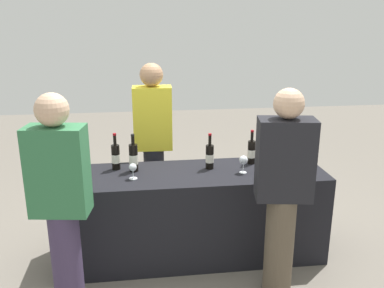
{
  "coord_description": "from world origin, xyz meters",
  "views": [
    {
      "loc": [
        -0.42,
        -3.23,
        2.02
      ],
      "look_at": [
        0.0,
        0.0,
        1.03
      ],
      "focal_mm": 38.65,
      "sensor_mm": 36.0,
      "label": 1
    }
  ],
  "objects_px": {
    "wine_bottle_1": "(134,158)",
    "server_pouring": "(153,140)",
    "wine_bottle_0": "(116,157)",
    "wine_bottle_4": "(288,152)",
    "wine_glass_1": "(243,161)",
    "wine_glass_0": "(133,168)",
    "wine_glass_2": "(265,162)",
    "wine_bottle_3": "(251,152)",
    "guest_1": "(283,189)",
    "guest_0": "(61,202)",
    "wine_bottle_2": "(210,156)"
  },
  "relations": [
    {
      "from": "wine_bottle_2",
      "to": "wine_bottle_0",
      "type": "bearing_deg",
      "value": 173.72
    },
    {
      "from": "server_pouring",
      "to": "guest_0",
      "type": "relative_size",
      "value": 1.03
    },
    {
      "from": "wine_bottle_3",
      "to": "guest_1",
      "type": "height_order",
      "value": "guest_1"
    },
    {
      "from": "wine_bottle_1",
      "to": "server_pouring",
      "type": "xyz_separation_m",
      "value": [
        0.19,
        0.53,
        -0.0
      ]
    },
    {
      "from": "wine_bottle_1",
      "to": "guest_0",
      "type": "xyz_separation_m",
      "value": [
        -0.47,
        -0.75,
        -0.03
      ]
    },
    {
      "from": "wine_bottle_4",
      "to": "wine_glass_1",
      "type": "height_order",
      "value": "wine_bottle_4"
    },
    {
      "from": "wine_glass_1",
      "to": "server_pouring",
      "type": "relative_size",
      "value": 0.09
    },
    {
      "from": "wine_bottle_1",
      "to": "wine_bottle_4",
      "type": "relative_size",
      "value": 1.01
    },
    {
      "from": "wine_glass_0",
      "to": "guest_1",
      "type": "xyz_separation_m",
      "value": [
        1.07,
        -0.52,
        -0.02
      ]
    },
    {
      "from": "wine_bottle_3",
      "to": "wine_glass_2",
      "type": "bearing_deg",
      "value": -80.87
    },
    {
      "from": "guest_0",
      "to": "wine_glass_0",
      "type": "bearing_deg",
      "value": 59.16
    },
    {
      "from": "wine_bottle_1",
      "to": "server_pouring",
      "type": "bearing_deg",
      "value": 70.51
    },
    {
      "from": "wine_bottle_0",
      "to": "wine_bottle_3",
      "type": "height_order",
      "value": "wine_bottle_0"
    },
    {
      "from": "wine_bottle_1",
      "to": "wine_glass_1",
      "type": "xyz_separation_m",
      "value": [
        0.91,
        -0.16,
        -0.01
      ]
    },
    {
      "from": "wine_glass_2",
      "to": "wine_bottle_4",
      "type": "bearing_deg",
      "value": 34.95
    },
    {
      "from": "server_pouring",
      "to": "guest_0",
      "type": "xyz_separation_m",
      "value": [
        -0.66,
        -1.28,
        -0.03
      ]
    },
    {
      "from": "guest_0",
      "to": "wine_bottle_2",
      "type": "bearing_deg",
      "value": 41.29
    },
    {
      "from": "wine_bottle_3",
      "to": "wine_bottle_2",
      "type": "bearing_deg",
      "value": -168.62
    },
    {
      "from": "wine_bottle_0",
      "to": "wine_bottle_3",
      "type": "bearing_deg",
      "value": -0.46
    },
    {
      "from": "wine_glass_0",
      "to": "wine_bottle_3",
      "type": "bearing_deg",
      "value": 12.6
    },
    {
      "from": "guest_1",
      "to": "wine_glass_0",
      "type": "bearing_deg",
      "value": 163.06
    },
    {
      "from": "wine_glass_0",
      "to": "wine_glass_2",
      "type": "height_order",
      "value": "wine_glass_2"
    },
    {
      "from": "wine_bottle_3",
      "to": "wine_bottle_4",
      "type": "bearing_deg",
      "value": -12.58
    },
    {
      "from": "wine_bottle_1",
      "to": "server_pouring",
      "type": "relative_size",
      "value": 0.2
    },
    {
      "from": "wine_bottle_2",
      "to": "guest_0",
      "type": "xyz_separation_m",
      "value": [
        -1.12,
        -0.73,
        -0.02
      ]
    },
    {
      "from": "guest_1",
      "to": "wine_bottle_4",
      "type": "bearing_deg",
      "value": 76.64
    },
    {
      "from": "wine_glass_1",
      "to": "wine_glass_2",
      "type": "xyz_separation_m",
      "value": [
        0.17,
        -0.04,
        -0.0
      ]
    },
    {
      "from": "wine_bottle_3",
      "to": "wine_glass_2",
      "type": "relative_size",
      "value": 2.1
    },
    {
      "from": "wine_glass_0",
      "to": "wine_glass_2",
      "type": "relative_size",
      "value": 0.88
    },
    {
      "from": "wine_bottle_0",
      "to": "wine_bottle_4",
      "type": "bearing_deg",
      "value": -3.02
    },
    {
      "from": "wine_bottle_0",
      "to": "guest_0",
      "type": "relative_size",
      "value": 0.2
    },
    {
      "from": "wine_glass_2",
      "to": "guest_1",
      "type": "bearing_deg",
      "value": -91.64
    },
    {
      "from": "wine_bottle_1",
      "to": "wine_bottle_0",
      "type": "bearing_deg",
      "value": 156.03
    },
    {
      "from": "wine_glass_2",
      "to": "wine_bottle_2",
      "type": "bearing_deg",
      "value": 157.29
    },
    {
      "from": "guest_0",
      "to": "wine_glass_1",
      "type": "bearing_deg",
      "value": 31.35
    },
    {
      "from": "wine_glass_0",
      "to": "server_pouring",
      "type": "xyz_separation_m",
      "value": [
        0.19,
        0.7,
        0.03
      ]
    },
    {
      "from": "wine_bottle_1",
      "to": "guest_1",
      "type": "relative_size",
      "value": 0.21
    },
    {
      "from": "wine_bottle_0",
      "to": "server_pouring",
      "type": "height_order",
      "value": "server_pouring"
    },
    {
      "from": "wine_bottle_1",
      "to": "wine_glass_0",
      "type": "bearing_deg",
      "value": -92.04
    },
    {
      "from": "wine_bottle_0",
      "to": "wine_bottle_3",
      "type": "relative_size",
      "value": 1.03
    },
    {
      "from": "wine_bottle_0",
      "to": "wine_bottle_4",
      "type": "relative_size",
      "value": 0.99
    },
    {
      "from": "wine_bottle_3",
      "to": "wine_glass_0",
      "type": "height_order",
      "value": "wine_bottle_3"
    },
    {
      "from": "wine_bottle_4",
      "to": "wine_glass_2",
      "type": "relative_size",
      "value": 2.2
    },
    {
      "from": "wine_bottle_3",
      "to": "wine_glass_2",
      "type": "height_order",
      "value": "wine_bottle_3"
    },
    {
      "from": "wine_glass_0",
      "to": "wine_bottle_2",
      "type": "bearing_deg",
      "value": 13.32
    },
    {
      "from": "wine_bottle_2",
      "to": "wine_glass_2",
      "type": "xyz_separation_m",
      "value": [
        0.43,
        -0.18,
        -0.01
      ]
    },
    {
      "from": "server_pouring",
      "to": "guest_1",
      "type": "relative_size",
      "value": 1.03
    },
    {
      "from": "wine_bottle_2",
      "to": "guest_1",
      "type": "distance_m",
      "value": 0.8
    },
    {
      "from": "wine_bottle_1",
      "to": "wine_glass_0",
      "type": "height_order",
      "value": "wine_bottle_1"
    },
    {
      "from": "wine_glass_2",
      "to": "wine_bottle_3",
      "type": "bearing_deg",
      "value": 99.13
    }
  ]
}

